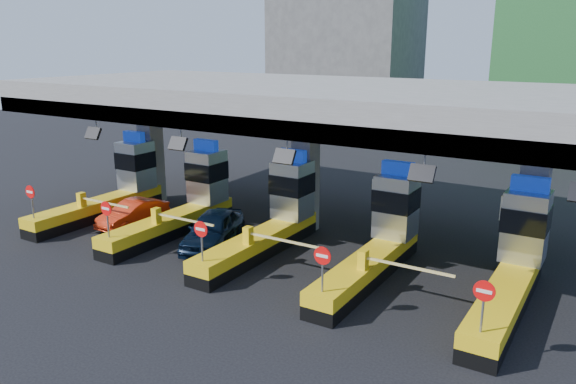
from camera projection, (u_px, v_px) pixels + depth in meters
The scene contains 10 objects.
ground at pixel (271, 249), 24.72m from camera, with size 120.00×120.00×0.00m, color black.
toll_canopy at pixel (305, 103), 25.50m from camera, with size 28.00×12.09×7.00m.
toll_lane_far_left at pixel (116, 187), 29.65m from camera, with size 4.43×8.00×4.16m.
toll_lane_left at pixel (188, 201), 27.12m from camera, with size 4.43×8.00×4.16m.
toll_lane_center at pixel (274, 217), 24.59m from camera, with size 4.43×8.00×4.16m.
toll_lane_right at pixel (381, 237), 22.06m from camera, with size 4.43×8.00×4.16m.
toll_lane_far_right at pixel (515, 262), 19.54m from camera, with size 4.43×8.00×4.16m.
bg_building_concrete at pixel (346, 40), 59.11m from camera, with size 14.00×10.00×18.00m, color #4C4C49.
van at pixel (213, 230), 24.82m from camera, with size 1.85×4.60×1.57m, color black.
red_car at pixel (133, 213), 27.71m from camera, with size 1.32×3.79×1.25m, color red.
Camera 1 is at (12.79, -19.41, 8.81)m, focal length 35.00 mm.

